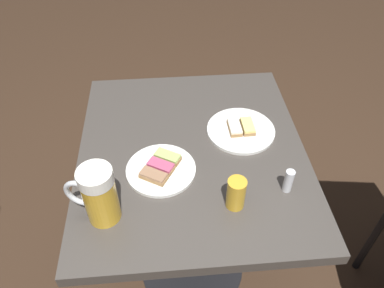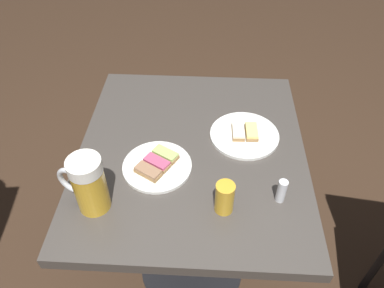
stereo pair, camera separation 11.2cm
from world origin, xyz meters
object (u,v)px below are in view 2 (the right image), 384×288
Objects in this scene: plate_far at (244,134)px; salt_shaker at (282,191)px; plate_near at (157,165)px; beer_mug at (88,184)px; beer_glass_small at (225,198)px.

plate_far is 0.26m from salt_shaker.
salt_shaker is at bearing -106.06° from plate_near.
beer_mug is (-0.14, 0.15, 0.07)m from plate_near.
plate_near is 0.92× the size of plate_far.
plate_far is (0.15, -0.26, -0.00)m from plate_near.
beer_mug is (-0.29, 0.41, 0.08)m from plate_far.
plate_far is at bearing 18.49° from salt_shaker.
plate_far is at bearing -13.36° from beer_glass_small.
beer_glass_small is 1.28× the size of salt_shaker.
beer_mug reaches higher than beer_glass_small.
salt_shaker is (0.04, -0.15, -0.01)m from beer_glass_small.
beer_glass_small is at bearing -125.44° from plate_near.
beer_glass_small is (0.00, -0.34, -0.04)m from beer_mug.
plate_far is at bearing -60.27° from plate_near.
beer_glass_small reaches higher than plate_far.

